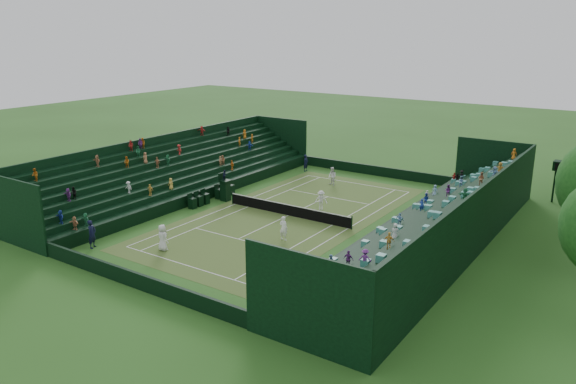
{
  "coord_description": "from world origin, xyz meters",
  "views": [
    {
      "loc": [
        24.07,
        -35.65,
        14.5
      ],
      "look_at": [
        0.0,
        0.0,
        2.0
      ],
      "focal_mm": 35.0,
      "sensor_mm": 36.0,
      "label": 1
    }
  ],
  "objects_px": {
    "tennis_net": "(288,210)",
    "player_near_east": "(284,228)",
    "umpire_chair": "(225,188)",
    "player_far_east": "(321,200)",
    "player_near_west": "(163,238)",
    "player_far_west": "(332,176)"
  },
  "relations": [
    {
      "from": "tennis_net",
      "to": "player_near_east",
      "type": "bearing_deg",
      "value": -59.3
    },
    {
      "from": "player_near_west",
      "to": "player_far_west",
      "type": "distance_m",
      "value": 20.99
    },
    {
      "from": "umpire_chair",
      "to": "player_far_east",
      "type": "height_order",
      "value": "umpire_chair"
    },
    {
      "from": "umpire_chair",
      "to": "player_far_east",
      "type": "bearing_deg",
      "value": 17.04
    },
    {
      "from": "tennis_net",
      "to": "player_far_east",
      "type": "xyz_separation_m",
      "value": [
        1.35,
        2.92,
        0.29
      ]
    },
    {
      "from": "umpire_chair",
      "to": "player_far_west",
      "type": "xyz_separation_m",
      "value": [
        5.27,
        9.67,
        -0.3
      ]
    },
    {
      "from": "player_near_west",
      "to": "player_near_east",
      "type": "bearing_deg",
      "value": -125.45
    },
    {
      "from": "tennis_net",
      "to": "player_far_west",
      "type": "xyz_separation_m",
      "value": [
        -1.65,
        10.06,
        0.36
      ]
    },
    {
      "from": "tennis_net",
      "to": "umpire_chair",
      "type": "relative_size",
      "value": 4.22
    },
    {
      "from": "player_near_east",
      "to": "player_far_east",
      "type": "xyz_separation_m",
      "value": [
        -1.43,
        7.61,
        -0.08
      ]
    },
    {
      "from": "player_near_west",
      "to": "player_near_east",
      "type": "relative_size",
      "value": 1.03
    },
    {
      "from": "player_far_west",
      "to": "player_near_west",
      "type": "bearing_deg",
      "value": -70.81
    },
    {
      "from": "player_near_west",
      "to": "player_far_east",
      "type": "xyz_separation_m",
      "value": [
        4.26,
        13.81,
        -0.11
      ]
    },
    {
      "from": "player_far_west",
      "to": "player_far_east",
      "type": "height_order",
      "value": "player_far_west"
    },
    {
      "from": "umpire_chair",
      "to": "player_near_east",
      "type": "relative_size",
      "value": 1.54
    },
    {
      "from": "umpire_chair",
      "to": "player_near_west",
      "type": "height_order",
      "value": "umpire_chair"
    },
    {
      "from": "umpire_chair",
      "to": "tennis_net",
      "type": "bearing_deg",
      "value": -3.24
    },
    {
      "from": "player_near_east",
      "to": "player_far_west",
      "type": "height_order",
      "value": "player_near_east"
    },
    {
      "from": "tennis_net",
      "to": "player_near_east",
      "type": "xyz_separation_m",
      "value": [
        2.78,
        -4.69,
        0.37
      ]
    },
    {
      "from": "tennis_net",
      "to": "player_near_east",
      "type": "distance_m",
      "value": 5.46
    },
    {
      "from": "player_far_west",
      "to": "umpire_chair",
      "type": "bearing_deg",
      "value": -95.92
    },
    {
      "from": "tennis_net",
      "to": "umpire_chair",
      "type": "bearing_deg",
      "value": 176.76
    }
  ]
}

